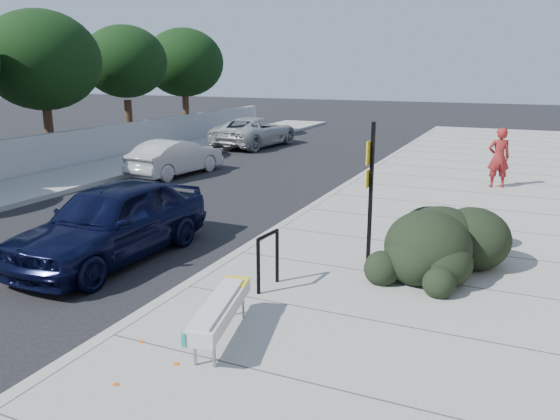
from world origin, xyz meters
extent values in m
plane|color=black|center=(0.00, 0.00, 0.00)|extent=(120.00, 120.00, 0.00)
cube|color=gray|center=(5.60, 5.00, 0.07)|extent=(11.20, 50.00, 0.15)
cube|color=gray|center=(-9.50, 5.00, 0.07)|extent=(3.00, 50.00, 0.15)
cube|color=#9E9E99|center=(0.00, 5.00, 0.08)|extent=(0.22, 50.00, 0.17)
cube|color=#9E9E99|center=(-8.00, 5.00, 0.08)|extent=(0.22, 50.00, 0.17)
cylinder|color=#332114|center=(-12.50, 9.00, 1.20)|extent=(0.36, 0.36, 2.40)
ellipsoid|color=black|center=(-12.50, 9.00, 4.20)|extent=(4.60, 4.60, 3.91)
cylinder|color=#332114|center=(-12.50, 14.00, 1.20)|extent=(0.36, 0.36, 2.40)
ellipsoid|color=black|center=(-12.50, 14.00, 4.20)|extent=(4.00, 4.00, 3.40)
cylinder|color=#332114|center=(-12.50, 19.00, 1.20)|extent=(0.36, 0.36, 2.40)
ellipsoid|color=black|center=(-12.50, 19.00, 4.20)|extent=(4.40, 4.40, 3.74)
cylinder|color=gray|center=(1.63, -2.21, 0.33)|extent=(0.04, 0.04, 0.37)
cylinder|color=gray|center=(1.89, -2.16, 0.33)|extent=(0.04, 0.04, 0.37)
cylinder|color=gray|center=(1.30, -0.78, 0.33)|extent=(0.04, 0.04, 0.37)
cylinder|color=gray|center=(1.55, -0.72, 0.33)|extent=(0.04, 0.04, 0.37)
cylinder|color=gray|center=(1.47, -1.50, 0.49)|extent=(0.37, 1.44, 0.03)
cylinder|color=gray|center=(1.72, -1.44, 0.49)|extent=(0.37, 1.44, 0.03)
cube|color=#B2B2B2|center=(1.59, -1.47, 0.62)|extent=(0.82, 1.97, 0.20)
cube|color=yellow|center=(1.42, -0.72, 0.73)|extent=(0.47, 0.47, 0.02)
cube|color=teal|center=(1.61, -2.36, 0.62)|extent=(0.10, 0.23, 0.18)
cylinder|color=black|center=(1.36, 0.21, 0.64)|extent=(0.06, 0.06, 0.97)
cylinder|color=black|center=(1.43, 0.83, 0.64)|extent=(0.06, 0.06, 0.97)
cylinder|color=black|center=(1.39, 0.52, 1.12)|extent=(0.13, 0.63, 0.06)
cube|color=black|center=(2.64, 2.56, 1.54)|extent=(0.07, 0.07, 2.77)
cube|color=yellow|center=(2.59, 2.56, 2.34)|extent=(0.06, 0.32, 0.45)
cube|color=yellow|center=(2.59, 2.56, 1.84)|extent=(0.06, 0.30, 0.34)
ellipsoid|color=black|center=(4.00, 3.15, 0.85)|extent=(2.06, 3.82, 1.40)
imported|color=black|center=(-2.40, 0.94, 0.82)|extent=(2.02, 4.84, 1.64)
imported|color=#A6A7AB|center=(-6.55, 9.28, 0.67)|extent=(1.87, 4.20, 1.34)
imported|color=#A9ACAE|center=(-7.34, 17.48, 0.74)|extent=(2.98, 5.57, 1.49)
imported|color=maroon|center=(4.58, 11.15, 1.11)|extent=(0.82, 0.67, 1.92)
camera|label=1|loc=(5.24, -7.58, 3.90)|focal=35.00mm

